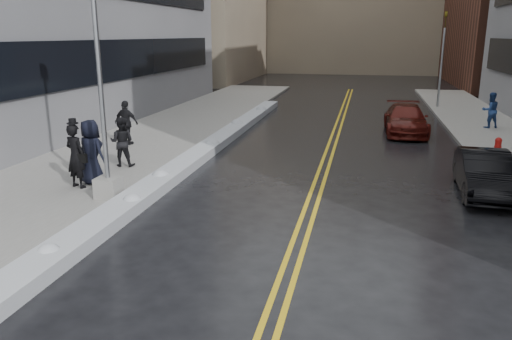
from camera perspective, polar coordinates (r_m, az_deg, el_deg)
The scene contains 15 objects.
ground at distance 12.22m, azimuth -7.06°, elevation -7.71°, with size 160.00×160.00×0.00m, color black.
sidewalk_west at distance 23.19m, azimuth -12.38°, elevation 3.27°, with size 5.50×50.00×0.15m, color gray.
lane_line_left at distance 21.18m, azimuth 8.02°, elevation 2.16°, with size 0.12×50.00×0.01m, color gold.
lane_line_right at distance 21.16m, azimuth 8.83°, elevation 2.12°, with size 0.12×50.00×0.01m, color gold.
snow_ridge at distance 20.15m, azimuth -6.18°, elevation 2.04°, with size 0.90×30.00×0.34m, color #B7BAC0.
lamppost at distance 14.64m, azimuth -17.10°, elevation 5.90°, with size 0.65×0.65×7.62m.
fire_hydrant at distance 21.63m, azimuth 25.92°, elevation 2.52°, with size 0.26×0.26×0.73m.
traffic_signal at distance 34.92m, azimuth 20.50°, elevation 12.11°, with size 0.16×0.20×6.00m.
pedestrian_fedora at distance 16.23m, azimuth -19.91°, elevation 1.52°, with size 0.73×0.48×1.99m, color black.
pedestrian_b at distance 18.46m, azimuth -15.08°, elevation 3.13°, with size 0.86×0.67×1.77m, color black.
pedestrian_c at distance 16.40m, azimuth -18.30°, elevation 1.92°, with size 1.01×0.66×2.06m, color black.
pedestrian_d at distance 22.07m, azimuth -14.60°, elevation 5.24°, with size 1.11×0.46×1.89m, color black.
pedestrian_east at distance 27.97m, azimuth 25.21°, elevation 6.20°, with size 0.87×0.68×1.79m, color navy.
car_black at distance 16.63m, azimuth 24.65°, elevation -0.36°, with size 1.41×4.04×1.33m, color black.
car_maroon at distance 25.74m, azimuth 16.74°, elevation 5.56°, with size 1.96×4.82×1.40m, color #460F0B.
Camera 1 is at (3.85, -10.59, 4.74)m, focal length 35.00 mm.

